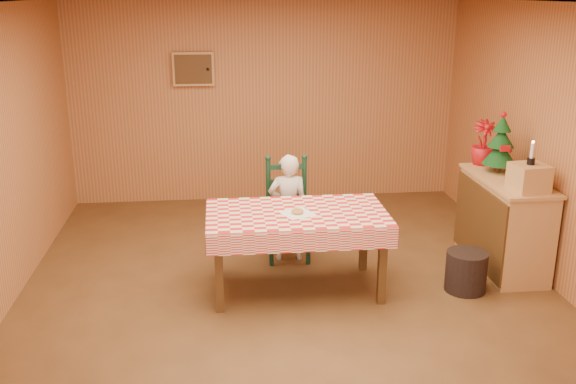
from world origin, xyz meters
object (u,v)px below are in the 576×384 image
object	(u,v)px
shelf_unit	(503,223)
crate	(529,178)
seated_child	(288,208)
dining_table	(297,220)
ladder_chair	(287,211)
storage_bin	(466,271)
christmas_tree	(501,145)

from	to	relation	value
shelf_unit	crate	xyz separation A→B (m)	(0.01, -0.40, 0.59)
crate	seated_child	bearing A→B (deg)	158.79
dining_table	shelf_unit	world-z (taller)	shelf_unit
ladder_chair	storage_bin	xyz separation A→B (m)	(1.57, -0.99, -0.31)
dining_table	ladder_chair	size ratio (longest dim) A/B	1.53
christmas_tree	seated_child	bearing A→B (deg)	175.22
dining_table	crate	bearing A→B (deg)	-2.63
crate	christmas_tree	xyz separation A→B (m)	(-0.00, 0.65, 0.16)
crate	christmas_tree	bearing A→B (deg)	90.00
ladder_chair	shelf_unit	world-z (taller)	ladder_chair
ladder_chair	seated_child	bearing A→B (deg)	-90.00
ladder_chair	crate	xyz separation A→B (m)	(2.13, -0.89, 0.55)
crate	christmas_tree	size ratio (longest dim) A/B	0.48
christmas_tree	dining_table	bearing A→B (deg)	-165.51
seated_child	crate	size ratio (longest dim) A/B	3.75
seated_child	ladder_chair	bearing A→B (deg)	-90.00
christmas_tree	storage_bin	bearing A→B (deg)	-126.77
ladder_chair	crate	bearing A→B (deg)	-22.53
seated_child	christmas_tree	bearing A→B (deg)	175.22
shelf_unit	seated_child	bearing A→B (deg)	168.61
dining_table	seated_child	size ratio (longest dim) A/B	1.47
crate	storage_bin	distance (m)	1.04
ladder_chair	christmas_tree	bearing A→B (deg)	-6.29
dining_table	shelf_unit	distance (m)	2.16
seated_child	shelf_unit	size ratio (longest dim) A/B	0.91
ladder_chair	christmas_tree	distance (m)	2.26
shelf_unit	christmas_tree	distance (m)	0.79
seated_child	christmas_tree	distance (m)	2.24
seated_child	christmas_tree	world-z (taller)	christmas_tree
crate	ladder_chair	bearing A→B (deg)	157.47
shelf_unit	dining_table	bearing A→B (deg)	-171.92
crate	storage_bin	xyz separation A→B (m)	(-0.56, -0.10, -0.86)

